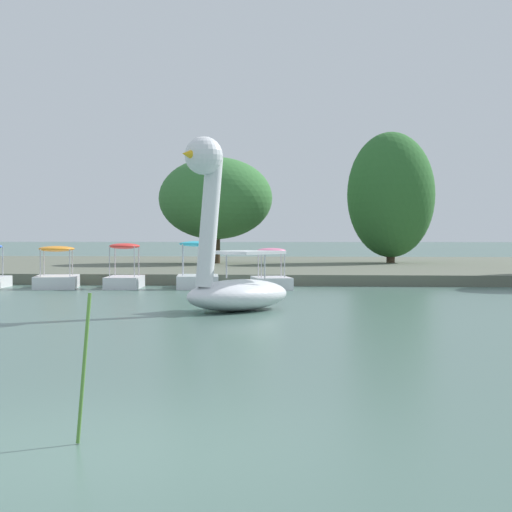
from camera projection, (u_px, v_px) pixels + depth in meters
ground_plane at (90, 451)px, 7.31m from camera, size 477.50×477.50×0.00m
shore_bank_far at (287, 267)px, 44.85m from camera, size 120.98×27.32×0.41m
swan_boat at (230, 265)px, 20.70m from camera, size 3.23×3.50×4.21m
pedal_boat_pink at (271, 278)px, 29.51m from camera, size 1.63×2.20×1.43m
pedal_boat_cyan at (198, 276)px, 30.02m from camera, size 1.73×2.40×1.67m
pedal_boat_red at (125, 274)px, 30.07m from camera, size 1.35×2.35×1.59m
pedal_boat_orange at (57, 275)px, 30.07m from camera, size 1.92×2.57×1.49m
tree_broadleaf_behind_dock at (215, 198)px, 44.14m from camera, size 8.32×8.21×5.55m
tree_willow_overhanging at (391, 195)px, 45.01m from camera, size 5.83×5.76×6.97m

